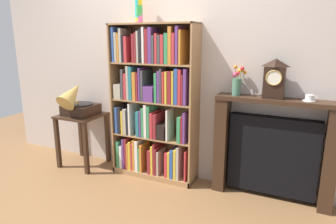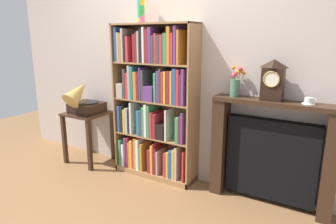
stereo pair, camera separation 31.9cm
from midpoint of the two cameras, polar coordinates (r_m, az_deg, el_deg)
ground_plane at (r=3.44m, az=-6.26°, el=-12.87°), size 7.80×6.40×0.02m
wall_back at (r=3.27m, az=-1.69°, el=9.81°), size 4.80×0.08×2.60m
bookshelf at (r=3.26m, az=-5.77°, el=1.14°), size 0.96×0.28×1.68m
cup_stack at (r=3.30m, az=-8.54°, el=19.07°), size 0.08×0.08×0.31m
side_table_left at (r=3.83m, az=-18.36°, el=-2.87°), size 0.49×0.47×0.64m
gramophone at (r=3.70m, az=-19.41°, el=1.82°), size 0.35×0.49×0.45m
fireplace_mantel at (r=2.99m, az=16.43°, el=-7.06°), size 1.10×0.21×1.00m
mantel_clock at (r=2.81m, az=16.61°, el=6.10°), size 0.18×0.13×0.36m
flower_vase at (r=2.90m, az=10.05°, el=5.60°), size 0.13×0.15×0.29m
teacup_with_saucer at (r=2.81m, az=22.51°, el=2.40°), size 0.12×0.11×0.06m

